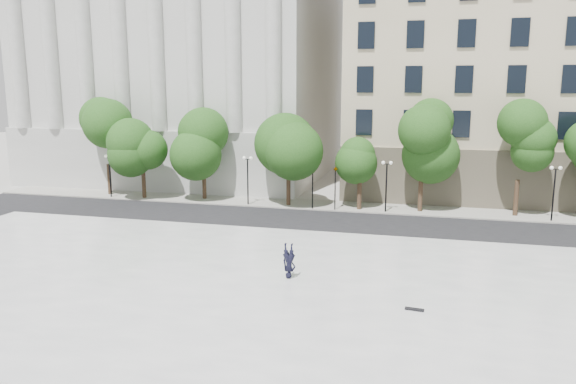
{
  "coord_description": "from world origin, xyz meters",
  "views": [
    {
      "loc": [
        9.44,
        -22.51,
        10.4
      ],
      "look_at": [
        1.28,
        10.0,
        3.88
      ],
      "focal_mm": 35.0,
      "sensor_mm": 36.0,
      "label": 1
    }
  ],
  "objects_px": {
    "traffic_light_east": "(335,167)",
    "person_lying": "(289,273)",
    "traffic_light_west": "(313,167)",
    "skateboard": "(414,309)"
  },
  "relations": [
    {
      "from": "traffic_light_west",
      "to": "traffic_light_east",
      "type": "xyz_separation_m",
      "value": [
        1.89,
        0.0,
        0.04
      ]
    },
    {
      "from": "person_lying",
      "to": "skateboard",
      "type": "relative_size",
      "value": 2.22
    },
    {
      "from": "traffic_light_east",
      "to": "person_lying",
      "type": "relative_size",
      "value": 2.24
    },
    {
      "from": "traffic_light_west",
      "to": "person_lying",
      "type": "xyz_separation_m",
      "value": [
        2.46,
        -17.91,
        -2.91
      ]
    },
    {
      "from": "person_lying",
      "to": "traffic_light_west",
      "type": "bearing_deg",
      "value": 99.91
    },
    {
      "from": "traffic_light_west",
      "to": "skateboard",
      "type": "distance_m",
      "value": 22.68
    },
    {
      "from": "skateboard",
      "to": "traffic_light_west",
      "type": "bearing_deg",
      "value": 119.64
    },
    {
      "from": "traffic_light_east",
      "to": "traffic_light_west",
      "type": "bearing_deg",
      "value": 180.0
    },
    {
      "from": "traffic_light_east",
      "to": "person_lying",
      "type": "bearing_deg",
      "value": -88.2
    },
    {
      "from": "traffic_light_east",
      "to": "person_lying",
      "type": "height_order",
      "value": "traffic_light_east"
    }
  ]
}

